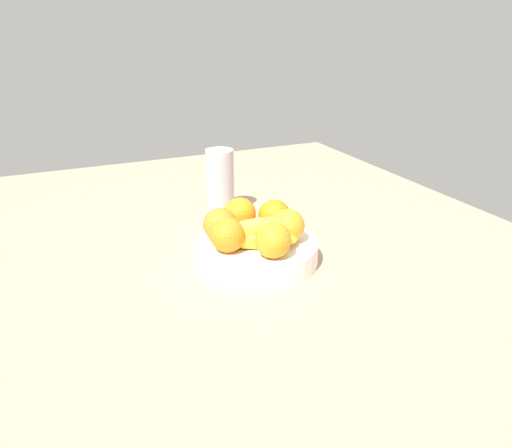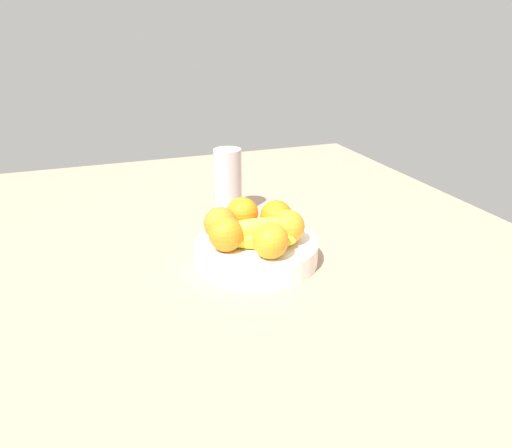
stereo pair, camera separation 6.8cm
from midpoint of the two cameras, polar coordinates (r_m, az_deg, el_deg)
The scene contains 10 objects.
ground_plane at distance 108.15cm, azimuth -2.68°, elevation -5.22°, with size 180.00×140.00×3.00cm, color tan.
fruit_bowl at distance 107.54cm, azimuth -1.82°, elevation -3.12°, with size 26.20×26.20×4.56cm, color white.
orange_front_left at distance 111.83cm, azimuth -3.58°, elevation 1.15°, with size 7.16×7.16×7.16cm, color orange.
orange_front_right at distance 106.13cm, azimuth -5.89°, elevation -0.13°, with size 7.16×7.16×7.16cm, color orange.
orange_center at distance 101.26cm, azimuth -5.15°, elevation -1.24°, with size 7.16×7.16×7.16cm, color orange.
orange_back_left at distance 98.45cm, azimuth -0.05°, elevation -1.86°, with size 7.16×7.16×7.16cm, color orange.
orange_back_right at distance 105.12cm, azimuth 1.71°, elevation -0.24°, with size 7.16×7.16×7.16cm, color orange.
orange_top_stack at distance 110.19cm, azimuth 0.33°, elevation 0.87°, with size 7.16×7.16×7.16cm, color orange.
banana_bunch at distance 102.73cm, azimuth -1.70°, elevation -1.09°, with size 10.95×18.48×6.20cm.
thermos_tumbler at distance 131.46cm, azimuth -5.54°, elevation 4.62°, with size 7.19×7.19×17.34cm, color #BDB2B4.
Camera 1 is at (-88.02, 37.85, 48.65)cm, focal length 35.59 mm.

